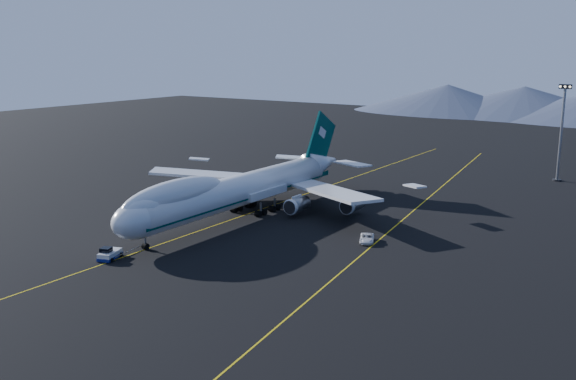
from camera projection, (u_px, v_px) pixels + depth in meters
The scene contains 7 objects.
ground at pixel (240, 217), 132.71m from camera, with size 500.00×500.00×0.00m, color black.
taxiway_line_main at pixel (240, 217), 132.71m from camera, with size 0.25×220.00×0.01m, color gold.
taxiway_line_side at pixel (393, 228), 124.53m from camera, with size 0.25×200.00×0.01m, color gold.
boeing_747 at pixel (239, 189), 131.48m from camera, with size 59.62×72.43×19.37m.
pushback_tug at pixel (110, 255), 106.15m from camera, with size 3.78×5.17×2.02m.
service_van at pixel (367, 238), 115.18m from camera, with size 2.45×5.32×1.48m, color silver.
floodlight_mast at pixel (561, 133), 165.96m from camera, with size 3.11×2.33×25.13m.
Camera 1 is at (79.71, -101.11, 34.15)m, focal length 40.00 mm.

